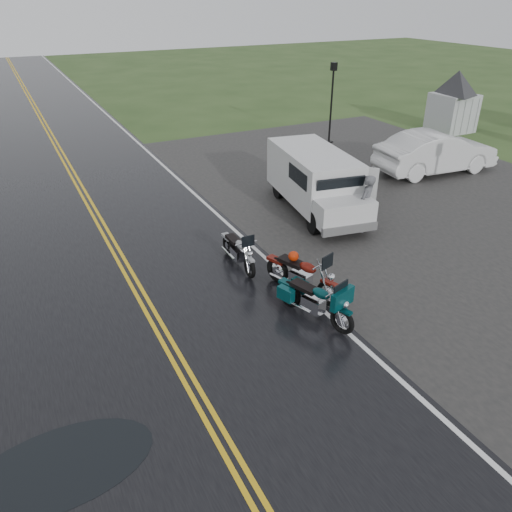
{
  "coord_description": "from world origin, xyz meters",
  "views": [
    {
      "loc": [
        -2.27,
        -7.95,
        6.99
      ],
      "look_at": [
        2.8,
        2.0,
        1.0
      ],
      "focal_mm": 35.0,
      "sensor_mm": 36.0,
      "label": 1
    }
  ],
  "objects_px": {
    "visitor_center": "(457,86)",
    "sedan_white": "(436,153)",
    "motorcycle_silver": "(250,260)",
    "van_white": "(315,203)",
    "motorcycle_red": "(329,284)",
    "motorcycle_teal": "(343,312)",
    "lamp_post_far_right": "(331,104)",
    "person_at_van": "(366,205)"
  },
  "relations": [
    {
      "from": "van_white",
      "to": "visitor_center",
      "type": "bearing_deg",
      "value": 38.35
    },
    {
      "from": "person_at_van",
      "to": "sedan_white",
      "type": "height_order",
      "value": "person_at_van"
    },
    {
      "from": "van_white",
      "to": "lamp_post_far_right",
      "type": "distance_m",
      "value": 11.04
    },
    {
      "from": "motorcycle_red",
      "to": "motorcycle_silver",
      "type": "distance_m",
      "value": 2.39
    },
    {
      "from": "motorcycle_red",
      "to": "motorcycle_teal",
      "type": "height_order",
      "value": "motorcycle_red"
    },
    {
      "from": "motorcycle_teal",
      "to": "lamp_post_far_right",
      "type": "bearing_deg",
      "value": 38.93
    },
    {
      "from": "visitor_center",
      "to": "motorcycle_silver",
      "type": "bearing_deg",
      "value": -151.1
    },
    {
      "from": "motorcycle_red",
      "to": "sedan_white",
      "type": "height_order",
      "value": "sedan_white"
    },
    {
      "from": "motorcycle_silver",
      "to": "van_white",
      "type": "bearing_deg",
      "value": 28.57
    },
    {
      "from": "van_white",
      "to": "person_at_van",
      "type": "height_order",
      "value": "van_white"
    },
    {
      "from": "visitor_center",
      "to": "lamp_post_far_right",
      "type": "height_order",
      "value": "visitor_center"
    },
    {
      "from": "visitor_center",
      "to": "sedan_white",
      "type": "height_order",
      "value": "visitor_center"
    },
    {
      "from": "sedan_white",
      "to": "person_at_van",
      "type": "bearing_deg",
      "value": 123.37
    },
    {
      "from": "motorcycle_teal",
      "to": "sedan_white",
      "type": "height_order",
      "value": "sedan_white"
    },
    {
      "from": "visitor_center",
      "to": "person_at_van",
      "type": "relative_size",
      "value": 8.51
    },
    {
      "from": "motorcycle_teal",
      "to": "lamp_post_far_right",
      "type": "height_order",
      "value": "lamp_post_far_right"
    },
    {
      "from": "motorcycle_silver",
      "to": "van_white",
      "type": "height_order",
      "value": "van_white"
    },
    {
      "from": "motorcycle_red",
      "to": "van_white",
      "type": "height_order",
      "value": "van_white"
    },
    {
      "from": "person_at_van",
      "to": "lamp_post_far_right",
      "type": "distance_m",
      "value": 10.71
    },
    {
      "from": "van_white",
      "to": "lamp_post_far_right",
      "type": "relative_size",
      "value": 1.37
    },
    {
      "from": "visitor_center",
      "to": "van_white",
      "type": "distance_m",
      "value": 16.09
    },
    {
      "from": "sedan_white",
      "to": "motorcycle_red",
      "type": "bearing_deg",
      "value": 128.76
    },
    {
      "from": "motorcycle_red",
      "to": "motorcycle_teal",
      "type": "bearing_deg",
      "value": -127.8
    },
    {
      "from": "sedan_white",
      "to": "lamp_post_far_right",
      "type": "xyz_separation_m",
      "value": [
        -1.31,
        5.97,
        1.11
      ]
    },
    {
      "from": "van_white",
      "to": "sedan_white",
      "type": "relative_size",
      "value": 1.03
    },
    {
      "from": "motorcycle_silver",
      "to": "sedan_white",
      "type": "bearing_deg",
      "value": 23.0
    },
    {
      "from": "motorcycle_teal",
      "to": "sedan_white",
      "type": "xyz_separation_m",
      "value": [
        10.27,
        7.64,
        0.22
      ]
    },
    {
      "from": "van_white",
      "to": "sedan_white",
      "type": "bearing_deg",
      "value": 28.85
    },
    {
      "from": "visitor_center",
      "to": "motorcycle_red",
      "type": "xyz_separation_m",
      "value": [
        -16.0,
        -11.56,
        -1.72
      ]
    },
    {
      "from": "person_at_van",
      "to": "sedan_white",
      "type": "distance_m",
      "value": 7.22
    },
    {
      "from": "van_white",
      "to": "lamp_post_far_right",
      "type": "xyz_separation_m",
      "value": [
        6.6,
        8.8,
        0.91
      ]
    },
    {
      "from": "motorcycle_teal",
      "to": "lamp_post_far_right",
      "type": "relative_size",
      "value": 0.55
    },
    {
      "from": "motorcycle_silver",
      "to": "lamp_post_far_right",
      "type": "distance_m",
      "value": 14.31
    },
    {
      "from": "motorcycle_teal",
      "to": "motorcycle_silver",
      "type": "xyz_separation_m",
      "value": [
        -0.75,
        3.19,
        -0.05
      ]
    },
    {
      "from": "visitor_center",
      "to": "person_at_van",
      "type": "height_order",
      "value": "visitor_center"
    },
    {
      "from": "motorcycle_teal",
      "to": "visitor_center",
      "type": "bearing_deg",
      "value": 19.95
    },
    {
      "from": "sedan_white",
      "to": "motorcycle_teal",
      "type": "bearing_deg",
      "value": 131.86
    },
    {
      "from": "visitor_center",
      "to": "lamp_post_far_right",
      "type": "distance_m",
      "value": 7.48
    },
    {
      "from": "motorcycle_red",
      "to": "lamp_post_far_right",
      "type": "bearing_deg",
      "value": 36.46
    },
    {
      "from": "motorcycle_teal",
      "to": "van_white",
      "type": "xyz_separation_m",
      "value": [
        2.36,
        4.81,
        0.42
      ]
    },
    {
      "from": "visitor_center",
      "to": "sedan_white",
      "type": "xyz_separation_m",
      "value": [
        -6.09,
        -4.99,
        -1.53
      ]
    },
    {
      "from": "motorcycle_silver",
      "to": "lamp_post_far_right",
      "type": "height_order",
      "value": "lamp_post_far_right"
    }
  ]
}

